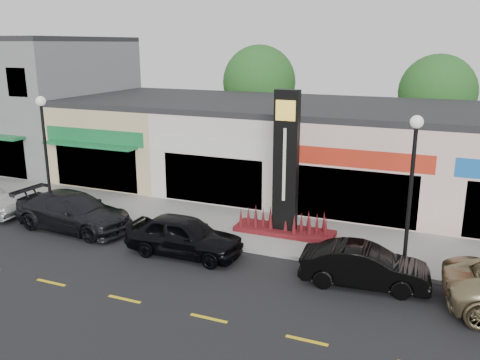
{
  "coord_description": "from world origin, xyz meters",
  "views": [
    {
      "loc": [
        9.09,
        -15.05,
        7.9
      ],
      "look_at": [
        1.05,
        4.0,
        2.32
      ],
      "focal_mm": 38.0,
      "sensor_mm": 36.0,
      "label": 1
    }
  ],
  "objects": [
    {
      "name": "ground",
      "position": [
        0.0,
        0.0,
        0.0
      ],
      "size": [
        120.0,
        120.0,
        0.0
      ],
      "primitive_type": "plane",
      "color": "black",
      "rests_on": "ground"
    },
    {
      "name": "car_dark_sedan",
      "position": [
        -5.78,
        1.46,
        0.81
      ],
      "size": [
        2.54,
        5.66,
        1.61
      ],
      "primitive_type": "imported",
      "rotation": [
        0.0,
        0.0,
        1.52
      ],
      "color": "black",
      "rests_on": "ground"
    },
    {
      "name": "lamp_west_near",
      "position": [
        -8.0,
        2.5,
        3.48
      ],
      "size": [
        0.44,
        0.44,
        5.47
      ],
      "color": "black",
      "rests_on": "sidewalk"
    },
    {
      "name": "tree_rear_west",
      "position": [
        -4.0,
        19.5,
        5.22
      ],
      "size": [
        5.2,
        5.2,
        7.83
      ],
      "color": "#382619",
      "rests_on": "ground"
    },
    {
      "name": "shop_beige",
      "position": [
        -8.5,
        11.46,
        2.4
      ],
      "size": [
        7.0,
        10.85,
        4.8
      ],
      "color": "tan",
      "rests_on": "ground"
    },
    {
      "name": "lamp_east_near",
      "position": [
        8.0,
        2.5,
        3.48
      ],
      "size": [
        0.44,
        0.44,
        5.47
      ],
      "color": "black",
      "rests_on": "sidewalk"
    },
    {
      "name": "car_black_conv",
      "position": [
        6.86,
        0.95,
        0.7
      ],
      "size": [
        1.89,
        4.37,
        1.4
      ],
      "primitive_type": "imported",
      "rotation": [
        0.0,
        0.0,
        1.67
      ],
      "color": "black",
      "rests_on": "ground"
    },
    {
      "name": "curb",
      "position": [
        0.0,
        2.1,
        0.07
      ],
      "size": [
        52.0,
        0.2,
        0.15
      ],
      "primitive_type": "cube",
      "color": "gray",
      "rests_on": "ground"
    },
    {
      "name": "car_black_sedan",
      "position": [
        0.04,
        0.88,
        0.78
      ],
      "size": [
        1.88,
        4.59,
        1.56
      ],
      "primitive_type": "imported",
      "rotation": [
        0.0,
        0.0,
        1.58
      ],
      "color": "black",
      "rests_on": "ground"
    },
    {
      "name": "building_grey_2story",
      "position": [
        -18.0,
        11.48,
        4.14
      ],
      "size": [
        12.0,
        10.95,
        8.3
      ],
      "color": "slate",
      "rests_on": "ground"
    },
    {
      "name": "tree_rear_mid",
      "position": [
        8.0,
        19.5,
        4.88
      ],
      "size": [
        4.8,
        4.8,
        7.29
      ],
      "color": "#382619",
      "rests_on": "ground"
    },
    {
      "name": "shop_cream",
      "position": [
        -1.5,
        11.47,
        2.4
      ],
      "size": [
        7.0,
        10.01,
        4.8
      ],
      "color": "beige",
      "rests_on": "ground"
    },
    {
      "name": "pylon_sign",
      "position": [
        3.0,
        4.2,
        2.27
      ],
      "size": [
        4.2,
        1.3,
        6.0
      ],
      "color": "#5B150F",
      "rests_on": "sidewalk"
    },
    {
      "name": "shop_pink_w",
      "position": [
        5.5,
        11.47,
        2.4
      ],
      "size": [
        7.0,
        10.01,
        4.8
      ],
      "color": "beige",
      "rests_on": "ground"
    },
    {
      "name": "sidewalk",
      "position": [
        0.0,
        4.35,
        0.07
      ],
      "size": [
        52.0,
        4.3,
        0.15
      ],
      "primitive_type": "cube",
      "color": "gray",
      "rests_on": "ground"
    }
  ]
}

